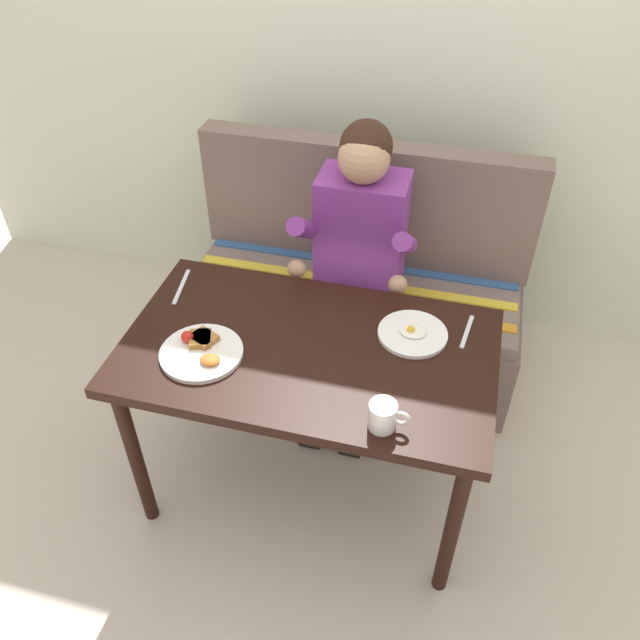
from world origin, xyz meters
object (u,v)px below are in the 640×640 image
couch (355,300)px  plate_eggs (413,333)px  coffee_mug (383,415)px  fork (467,332)px  plate_breakfast (201,350)px  person (357,246)px  knife (181,287)px  table (308,365)px

couch → plate_eggs: bearing=-63.2°
couch → coffee_mug: 1.16m
fork → couch: bearing=137.8°
plate_breakfast → fork: bearing=21.4°
person → fork: size_ratio=7.13×
coffee_mug → plate_eggs: bearing=86.4°
couch → coffee_mug: bearing=-74.2°
couch → coffee_mug: size_ratio=12.20×
coffee_mug → knife: 0.93m
plate_eggs → knife: bearing=176.8°
person → coffee_mug: bearing=-73.3°
coffee_mug → fork: size_ratio=0.69×
fork → knife: (-1.01, -0.01, 0.00)m
couch → plate_eggs: size_ratio=6.29×
plate_breakfast → knife: bearing=124.1°
plate_breakfast → plate_eggs: size_ratio=1.16×
plate_breakfast → knife: (-0.20, 0.30, -0.01)m
plate_breakfast → fork: (0.81, 0.32, -0.01)m
couch → fork: bearing=-49.1°
person → knife: (-0.56, -0.40, -0.01)m
fork → knife: 1.01m
person → couch: bearing=101.2°
person → plate_eggs: bearing=-57.9°
plate_eggs → coffee_mug: (-0.03, -0.40, 0.04)m
coffee_mug → plate_breakfast: bearing=166.3°
knife → plate_eggs: bearing=-12.2°
coffee_mug → table: bearing=138.0°
couch → knife: 0.88m
coffee_mug → knife: (-0.81, 0.45, -0.04)m
coffee_mug → fork: (0.20, 0.46, -0.04)m
plate_breakfast → plate_eggs: plate_breakfast is taller
table → plate_eggs: bearing=24.0°
couch → plate_breakfast: (-0.32, -0.88, 0.41)m
person → plate_eggs: (0.28, -0.45, -0.00)m
plate_breakfast → knife: 0.36m
person → coffee_mug: person is taller
person → plate_breakfast: size_ratio=4.58×
plate_breakfast → coffee_mug: size_ratio=2.24×
plate_breakfast → knife: size_ratio=1.32×
table → plate_breakfast: size_ratio=4.54×
knife → coffee_mug: bearing=-37.9°
knife → couch: bearing=38.7°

